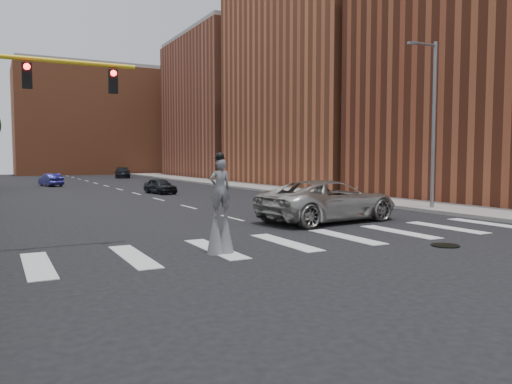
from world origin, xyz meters
TOP-DOWN VIEW (x-y plane):
  - ground_plane at (0.00, 0.00)m, footprint 160.00×160.00m
  - sidewalk_right at (12.50, 25.00)m, footprint 5.00×90.00m
  - manhole at (3.00, -2.00)m, footprint 0.90×0.90m
  - building_mid at (22.00, 30.00)m, footprint 16.00×22.00m
  - building_far at (22.00, 54.00)m, footprint 16.00×22.00m
  - building_backdrop at (6.00, 78.00)m, footprint 26.00×14.00m
  - streetlight at (10.90, 6.00)m, footprint 2.05×0.20m
  - stilt_performer at (-4.00, 0.26)m, footprint 0.84×0.54m
  - suv_crossing at (3.36, 4.92)m, footprint 7.06×3.93m
  - car_near at (1.68, 25.13)m, footprint 2.06×3.81m
  - car_mid at (-4.97, 40.25)m, footprint 2.16×4.04m
  - car_far at (6.00, 57.29)m, footprint 3.09×5.40m

SIDE VIEW (x-z plane):
  - ground_plane at x=0.00m, z-range 0.00..0.00m
  - manhole at x=3.00m, z-range 0.00..0.04m
  - sidewalk_right at x=12.50m, z-range 0.00..0.18m
  - car_near at x=1.68m, z-range 0.00..1.23m
  - car_mid at x=-4.97m, z-range 0.00..1.26m
  - car_far at x=6.00m, z-range 0.00..1.47m
  - suv_crossing at x=3.36m, z-range 0.00..1.87m
  - stilt_performer at x=-4.00m, z-range -0.31..2.73m
  - streetlight at x=10.90m, z-range 0.40..9.40m
  - building_backdrop at x=6.00m, z-range 0.00..18.00m
  - building_far at x=22.00m, z-range 0.00..20.00m
  - building_mid at x=22.00m, z-range 0.00..24.00m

